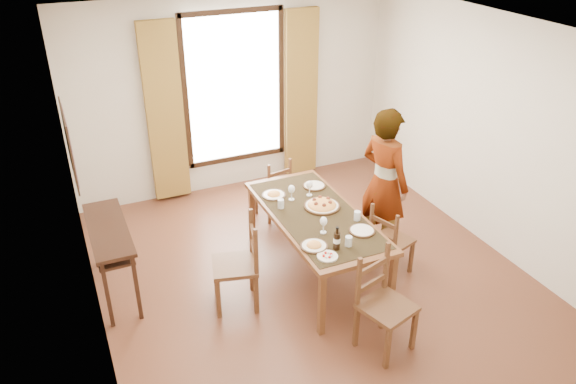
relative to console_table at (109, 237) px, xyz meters
name	(u,v)px	position (x,y,z in m)	size (l,w,h in m)	color
ground	(311,275)	(2.03, -0.60, -0.68)	(5.00, 5.00, 0.00)	#482216
room_shell	(308,145)	(2.03, -0.47, 0.86)	(4.60, 5.10, 2.74)	beige
console_table	(109,237)	(0.00, 0.00, 0.00)	(0.38, 1.20, 0.80)	black
dining_table	(316,219)	(2.09, -0.54, 0.01)	(0.91, 2.00, 0.76)	brown
chair_west	(238,266)	(1.13, -0.72, -0.22)	(0.54, 0.54, 1.01)	#522C1B
chair_north	(274,190)	(2.15, 0.78, -0.29)	(0.44, 0.44, 0.84)	#522C1B
chair_south	(384,306)	(2.15, -1.85, -0.22)	(0.55, 0.55, 0.99)	#522C1B
chair_east	(390,242)	(2.83, -0.90, -0.28)	(0.49, 0.49, 0.88)	#522C1B
man	(384,183)	(3.01, -0.44, 0.21)	(0.59, 0.74, 1.78)	gray
plate_sw	(314,245)	(1.79, -1.11, 0.10)	(0.27, 0.27, 0.05)	silver
plate_se	(362,229)	(2.36, -1.06, 0.10)	(0.27, 0.27, 0.05)	silver
plate_nw	(274,194)	(1.83, 0.01, 0.10)	(0.27, 0.27, 0.05)	silver
plate_ne	(314,184)	(2.35, 0.03, 0.10)	(0.27, 0.27, 0.05)	silver
pasta_platter	(322,203)	(2.22, -0.44, 0.12)	(0.40, 0.40, 0.10)	#BB6918
caprese_plate	(327,255)	(1.83, -1.32, 0.09)	(0.20, 0.20, 0.04)	silver
wine_glass_a	(323,225)	(1.99, -0.91, 0.16)	(0.08, 0.08, 0.18)	white
wine_glass_b	(309,188)	(2.21, -0.14, 0.16)	(0.08, 0.08, 0.18)	white
wine_glass_c	(292,192)	(1.98, -0.15, 0.16)	(0.08, 0.08, 0.18)	white
tumbler_a	(357,216)	(2.43, -0.83, 0.12)	(0.07, 0.07, 0.10)	silver
tumbler_b	(281,204)	(1.80, -0.27, 0.12)	(0.07, 0.07, 0.10)	silver
tumbler_c	(349,241)	(2.11, -1.22, 0.12)	(0.07, 0.07, 0.10)	silver
wine_bottle	(337,238)	(1.98, -1.23, 0.20)	(0.07, 0.07, 0.25)	black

